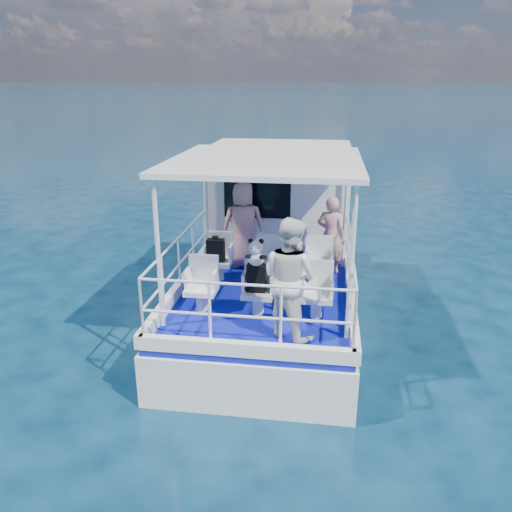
{
  "coord_description": "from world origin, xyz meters",
  "views": [
    {
      "loc": [
        0.97,
        -8.11,
        4.34
      ],
      "look_at": [
        -0.13,
        -0.4,
        1.6
      ],
      "focal_mm": 35.0,
      "sensor_mm": 36.0,
      "label": 1
    }
  ],
  "objects": [
    {
      "name": "ground",
      "position": [
        0.0,
        0.0,
        0.0
      ],
      "size": [
        2000.0,
        2000.0,
        0.0
      ],
      "primitive_type": "plane",
      "color": "#071F34",
      "rests_on": "ground"
    },
    {
      "name": "hull",
      "position": [
        0.0,
        1.0,
        0.0
      ],
      "size": [
        3.0,
        7.0,
        1.6
      ],
      "primitive_type": "cube",
      "color": "white",
      "rests_on": "ground"
    },
    {
      "name": "deck",
      "position": [
        0.0,
        1.0,
        0.85
      ],
      "size": [
        2.9,
        6.9,
        0.1
      ],
      "primitive_type": "cube",
      "color": "#0A108F",
      "rests_on": "hull"
    },
    {
      "name": "cabin",
      "position": [
        0.0,
        2.3,
        2.0
      ],
      "size": [
        2.85,
        2.0,
        2.2
      ],
      "primitive_type": "cube",
      "color": "white",
      "rests_on": "deck"
    },
    {
      "name": "canopy",
      "position": [
        0.0,
        -0.2,
        3.14
      ],
      "size": [
        3.0,
        3.2,
        0.08
      ],
      "primitive_type": "cube",
      "color": "white",
      "rests_on": "cabin"
    },
    {
      "name": "canopy_posts",
      "position": [
        0.0,
        -0.25,
        2.0
      ],
      "size": [
        2.77,
        2.97,
        2.2
      ],
      "color": "white",
      "rests_on": "deck"
    },
    {
      "name": "railings",
      "position": [
        0.0,
        -0.58,
        1.4
      ],
      "size": [
        2.84,
        3.59,
        1.0
      ],
      "primitive_type": null,
      "color": "white",
      "rests_on": "deck"
    },
    {
      "name": "seat_port_fwd",
      "position": [
        -0.9,
        0.2,
        1.09
      ],
      "size": [
        0.48,
        0.46,
        0.38
      ],
      "primitive_type": "cube",
      "color": "white",
      "rests_on": "deck"
    },
    {
      "name": "seat_center_fwd",
      "position": [
        0.0,
        0.2,
        1.09
      ],
      "size": [
        0.48,
        0.46,
        0.38
      ],
      "primitive_type": "cube",
      "color": "white",
      "rests_on": "deck"
    },
    {
      "name": "seat_stbd_fwd",
      "position": [
        0.9,
        0.2,
        1.09
      ],
      "size": [
        0.48,
        0.46,
        0.38
      ],
      "primitive_type": "cube",
      "color": "white",
      "rests_on": "deck"
    },
    {
      "name": "seat_port_aft",
      "position": [
        -0.9,
        -1.1,
        1.09
      ],
      "size": [
        0.48,
        0.46,
        0.38
      ],
      "primitive_type": "cube",
      "color": "white",
      "rests_on": "deck"
    },
    {
      "name": "seat_center_aft",
      "position": [
        0.0,
        -1.1,
        1.09
      ],
      "size": [
        0.48,
        0.46,
        0.38
      ],
      "primitive_type": "cube",
      "color": "white",
      "rests_on": "deck"
    },
    {
      "name": "seat_stbd_aft",
      "position": [
        0.9,
        -1.1,
        1.09
      ],
      "size": [
        0.48,
        0.46,
        0.38
      ],
      "primitive_type": "cube",
      "color": "white",
      "rests_on": "deck"
    },
    {
      "name": "passenger_port_fwd",
      "position": [
        -0.57,
        0.94,
        1.74
      ],
      "size": [
        0.7,
        0.57,
        1.67
      ],
      "primitive_type": "imported",
      "rotation": [
        0.0,
        0.0,
        3.36
      ],
      "color": "tan",
      "rests_on": "deck"
    },
    {
      "name": "passenger_stbd_fwd",
      "position": [
        1.09,
        0.88,
        1.63
      ],
      "size": [
        0.6,
        0.46,
        1.46
      ],
      "primitive_type": "imported",
      "rotation": [
        0.0,
        0.0,
        2.91
      ],
      "color": "#D68C8A",
      "rests_on": "deck"
    },
    {
      "name": "passenger_stbd_aft",
      "position": [
        0.52,
        -1.72,
        1.77
      ],
      "size": [
        1.06,
        1.01,
        1.73
      ],
      "primitive_type": "imported",
      "rotation": [
        0.0,
        0.0,
        2.56
      ],
      "color": "silver",
      "rests_on": "deck"
    },
    {
      "name": "backpack_port",
      "position": [
        -0.94,
        0.13,
        1.48
      ],
      "size": [
        0.31,
        0.17,
        0.41
      ],
      "primitive_type": "cube",
      "color": "black",
      "rests_on": "seat_port_fwd"
    },
    {
      "name": "backpack_center",
      "position": [
        -0.02,
        -1.12,
        1.5
      ],
      "size": [
        0.29,
        0.16,
        0.43
      ],
      "primitive_type": "cube",
      "color": "black",
      "rests_on": "seat_center_aft"
    },
    {
      "name": "compact_camera",
      "position": [
        -0.94,
        0.14,
        1.72
      ],
      "size": [
        0.11,
        0.06,
        0.06
      ],
      "primitive_type": "cube",
      "color": "black",
      "rests_on": "backpack_port"
    },
    {
      "name": "panda",
      "position": [
        -0.03,
        -1.14,
        1.92
      ],
      "size": [
        0.27,
        0.22,
        0.41
      ],
      "primitive_type": null,
      "color": "silver",
      "rests_on": "backpack_center"
    }
  ]
}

